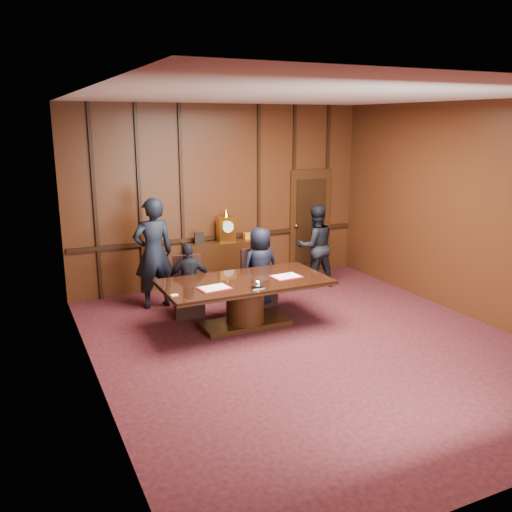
{
  "coord_description": "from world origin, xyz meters",
  "views": [
    {
      "loc": [
        -3.85,
        -6.32,
        3.18
      ],
      "look_at": [
        -0.24,
        1.39,
        1.05
      ],
      "focal_mm": 38.0,
      "sensor_mm": 36.0,
      "label": 1
    }
  ],
  "objects_px": {
    "sideboard": "(227,262)",
    "signatory_right": "(260,267)",
    "signatory_left": "(189,281)",
    "conference_table": "(245,295)",
    "witness_right": "(315,246)",
    "witness_left": "(154,253)"
  },
  "relations": [
    {
      "from": "signatory_left",
      "to": "witness_right",
      "type": "distance_m",
      "value": 2.85
    },
    {
      "from": "signatory_left",
      "to": "signatory_right",
      "type": "relative_size",
      "value": 0.88
    },
    {
      "from": "signatory_left",
      "to": "witness_right",
      "type": "height_order",
      "value": "witness_right"
    },
    {
      "from": "witness_left",
      "to": "conference_table",
      "type": "bearing_deg",
      "value": 121.44
    },
    {
      "from": "signatory_left",
      "to": "witness_right",
      "type": "relative_size",
      "value": 0.77
    },
    {
      "from": "signatory_right",
      "to": "sideboard",
      "type": "bearing_deg",
      "value": -89.57
    },
    {
      "from": "signatory_left",
      "to": "sideboard",
      "type": "bearing_deg",
      "value": -119.54
    },
    {
      "from": "sideboard",
      "to": "conference_table",
      "type": "distance_m",
      "value": 2.23
    },
    {
      "from": "sideboard",
      "to": "signatory_right",
      "type": "bearing_deg",
      "value": -86.37
    },
    {
      "from": "signatory_right",
      "to": "witness_right",
      "type": "distance_m",
      "value": 1.6
    },
    {
      "from": "signatory_right",
      "to": "witness_left",
      "type": "bearing_deg",
      "value": -26.21
    },
    {
      "from": "sideboard",
      "to": "signatory_right",
      "type": "height_order",
      "value": "sideboard"
    },
    {
      "from": "witness_left",
      "to": "witness_right",
      "type": "distance_m",
      "value": 3.18
    },
    {
      "from": "sideboard",
      "to": "witness_right",
      "type": "relative_size",
      "value": 0.99
    },
    {
      "from": "conference_table",
      "to": "witness_left",
      "type": "distance_m",
      "value": 1.9
    },
    {
      "from": "conference_table",
      "to": "signatory_right",
      "type": "relative_size",
      "value": 1.87
    },
    {
      "from": "signatory_left",
      "to": "witness_left",
      "type": "height_order",
      "value": "witness_left"
    },
    {
      "from": "sideboard",
      "to": "signatory_left",
      "type": "xyz_separation_m",
      "value": [
        -1.21,
        -1.36,
        0.14
      ]
    },
    {
      "from": "conference_table",
      "to": "signatory_right",
      "type": "height_order",
      "value": "signatory_right"
    },
    {
      "from": "witness_left",
      "to": "sideboard",
      "type": "bearing_deg",
      "value": -161.46
    },
    {
      "from": "conference_table",
      "to": "signatory_left",
      "type": "relative_size",
      "value": 2.11
    },
    {
      "from": "signatory_left",
      "to": "witness_right",
      "type": "bearing_deg",
      "value": -155.34
    }
  ]
}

